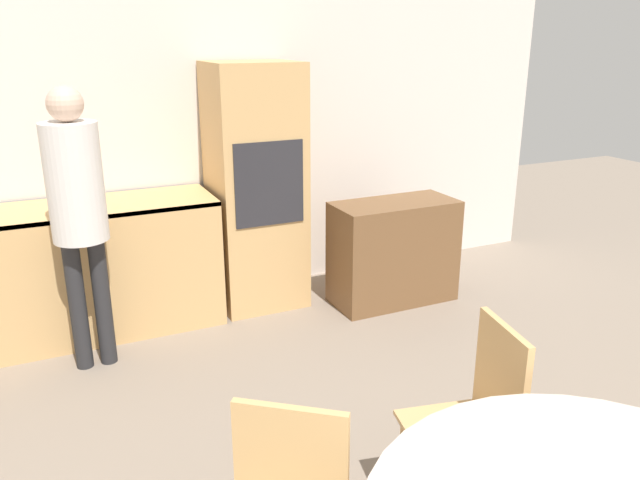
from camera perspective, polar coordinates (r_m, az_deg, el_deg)
wall_back at (r=4.84m, az=-12.06°, el=9.49°), size 6.50×0.05×2.60m
kitchen_counter at (r=4.58m, az=-24.72°, el=-3.01°), size 2.45×0.60×0.92m
oven_unit at (r=4.71m, az=-5.89°, el=4.77°), size 0.64×0.59×1.83m
sideboard at (r=4.87m, az=6.72°, el=-1.09°), size 0.95×0.45×0.80m
chair_far_right at (r=2.76m, az=14.12°, el=-15.26°), size 0.47×0.47×0.91m
person_standing at (r=3.93m, az=-21.33°, el=3.48°), size 0.32×0.32×1.74m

